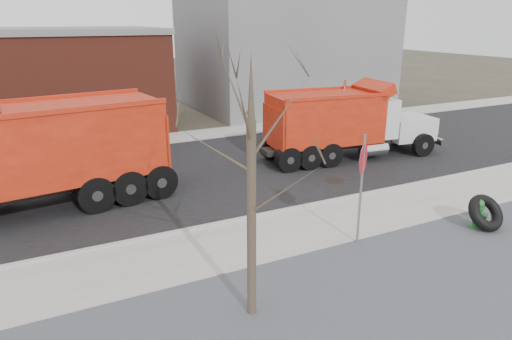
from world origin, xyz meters
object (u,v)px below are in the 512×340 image
dump_truck_red_a (345,121)px  dump_truck_red_b (35,153)px  truck_tire (486,213)px  fire_hydrant (478,215)px  stop_sign (362,172)px

dump_truck_red_a → dump_truck_red_b: (-11.78, -0.48, 0.25)m
truck_tire → dump_truck_red_b: 13.26m
fire_hydrant → truck_tire: size_ratio=0.77×
truck_tire → dump_truck_red_b: bearing=148.1°
truck_tire → dump_truck_red_a: (0.58, 7.45, 1.14)m
fire_hydrant → dump_truck_red_b: 13.10m
truck_tire → stop_sign: bearing=167.3°
stop_sign → dump_truck_red_a: dump_truck_red_a is taller
stop_sign → dump_truck_red_a: bearing=41.0°
fire_hydrant → stop_sign: stop_sign is taller
fire_hydrant → stop_sign: bearing=145.9°
fire_hydrant → dump_truck_red_a: (0.70, 7.32, 1.23)m
truck_tire → dump_truck_red_b: size_ratio=0.13×
fire_hydrant → dump_truck_red_a: bearing=61.7°
dump_truck_red_a → fire_hydrant: bearing=-89.3°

